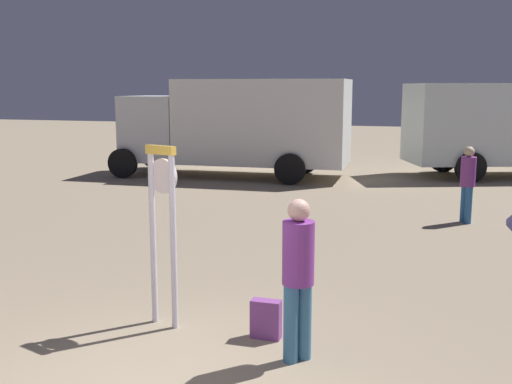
# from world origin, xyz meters

# --- Properties ---
(standing_clock) EXTENTS (0.41, 0.21, 2.13)m
(standing_clock) POSITION_xyz_m (-0.61, 1.71, 1.30)
(standing_clock) COLOR silver
(standing_clock) RESTS_ON ground_plane
(person_near_clock) EXTENTS (0.32, 0.32, 1.69)m
(person_near_clock) POSITION_xyz_m (1.10, 1.23, 0.94)
(person_near_clock) COLOR teal
(person_near_clock) RESTS_ON ground_plane
(backpack) EXTENTS (0.33, 0.19, 0.44)m
(backpack) POSITION_xyz_m (0.64, 1.68, 0.22)
(backpack) COLOR #84418A
(backpack) RESTS_ON ground_plane
(person_distant) EXTENTS (0.30, 0.30, 1.59)m
(person_distant) POSITION_xyz_m (2.98, 8.52, 0.89)
(person_distant) COLOR #2E66A0
(person_distant) RESTS_ON ground_plane
(box_truck_near) EXTENTS (6.68, 4.38, 2.89)m
(box_truck_near) POSITION_xyz_m (4.22, 15.85, 1.58)
(box_truck_near) COLOR silver
(box_truck_near) RESTS_ON ground_plane
(box_truck_far) EXTENTS (7.32, 2.90, 3.01)m
(box_truck_far) POSITION_xyz_m (-3.60, 13.51, 1.65)
(box_truck_far) COLOR white
(box_truck_far) RESTS_ON ground_plane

